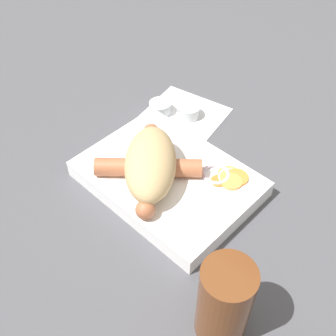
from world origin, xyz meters
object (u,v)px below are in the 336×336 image
at_px(bread_roll, 151,163).
at_px(condiment_cup_far, 160,109).
at_px(drink_glass, 224,303).
at_px(sausage, 148,168).
at_px(condiment_cup_near, 188,112).
at_px(food_tray, 168,179).

relative_size(bread_roll, condiment_cup_far, 3.95).
bearing_deg(drink_glass, sausage, -24.00).
relative_size(sausage, condiment_cup_near, 3.60).
xyz_separation_m(food_tray, condiment_cup_near, (0.09, -0.15, -0.00)).
bearing_deg(condiment_cup_far, bread_roll, 130.56).
relative_size(food_tray, bread_roll, 1.63).
relative_size(food_tray, condiment_cup_near, 6.43).
height_order(bread_roll, sausage, bread_roll).
height_order(sausage, drink_glass, drink_glass).
bearing_deg(food_tray, sausage, 49.59).
xyz_separation_m(condiment_cup_near, drink_glass, (-0.30, 0.27, 0.05)).
xyz_separation_m(bread_roll, sausage, (0.01, -0.00, -0.02)).
bearing_deg(bread_roll, condiment_cup_near, -65.61).
distance_m(food_tray, sausage, 0.04).
bearing_deg(drink_glass, condiment_cup_far, -35.54).
bearing_deg(sausage, condiment_cup_far, -50.78).
height_order(bread_roll, condiment_cup_near, bread_roll).
bearing_deg(bread_roll, sausage, -16.93).
height_order(bread_roll, condiment_cup_far, bread_roll).
distance_m(condiment_cup_near, drink_glass, 0.41).
height_order(food_tray, condiment_cup_near, food_tray).
bearing_deg(drink_glass, condiment_cup_near, -42.66).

